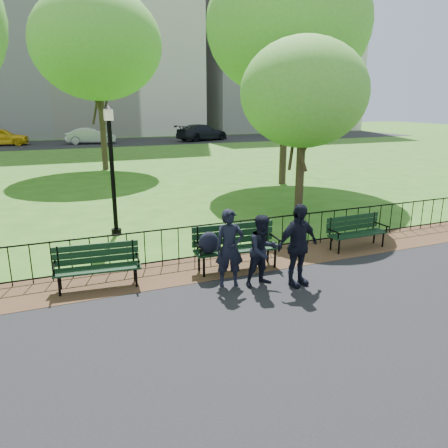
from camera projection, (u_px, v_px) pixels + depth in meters
name	position (u px, v px, depth m)	size (l,w,h in m)	color
ground	(254.00, 289.00, 8.99)	(120.00, 120.00, 0.00)	#306119
asphalt_path	(364.00, 383.00, 5.96)	(60.00, 9.20, 0.01)	black
dirt_strip	(226.00, 264.00, 10.32)	(60.00, 1.60, 0.01)	#3A2D17
far_street	(85.00, 143.00, 40.11)	(70.00, 9.00, 0.01)	black
iron_fence	(218.00, 239.00, 10.63)	(24.06, 0.06, 1.00)	black
apartment_east	(271.00, 37.00, 58.00)	(20.00, 15.00, 24.00)	beige
park_bench_main	(224.00, 242.00, 9.75)	(2.00, 0.73, 1.12)	black
park_bench_left_a	(97.00, 262.00, 8.94)	(1.76, 0.68, 0.98)	black
park_bench_right_a	(356.00, 228.00, 11.36)	(1.66, 0.55, 0.93)	black
lamppost	(112.00, 166.00, 12.15)	(0.33, 0.33, 3.65)	black
tree_near_e	(304.00, 93.00, 14.02)	(4.12, 4.12, 5.75)	#2D2116
tree_mid_e	(288.00, 26.00, 18.66)	(7.06, 7.06, 9.84)	#2D2116
tree_far_c	(97.00, 44.00, 22.99)	(6.86, 6.86, 9.56)	#2D2116
person_left	(230.00, 248.00, 8.93)	(0.59, 0.39, 1.63)	black
person_mid	(263.00, 250.00, 8.98)	(0.73, 0.38, 1.50)	black
person_right	(298.00, 245.00, 8.94)	(1.02, 0.42, 1.74)	black
taxi	(1.00, 137.00, 37.73)	(1.79, 4.46, 1.52)	gold
sedan_silver	(91.00, 136.00, 39.39)	(1.51, 4.34, 1.43)	#A5A8AC
sedan_dark	(202.00, 132.00, 42.67)	(2.20, 5.40, 1.57)	black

